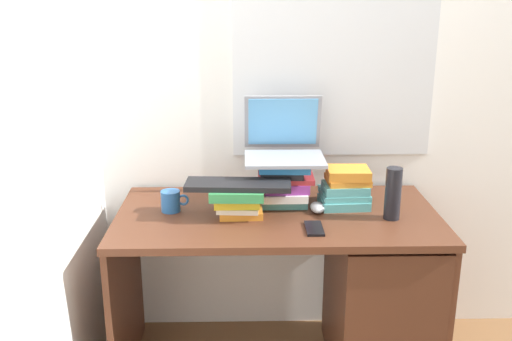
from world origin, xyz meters
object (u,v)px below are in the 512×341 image
object	(u,v)px
water_bottle	(393,194)
cell_phone	(314,228)
desk	(355,287)
book_stack_keyboard_riser	(238,200)
computer_mouse	(317,207)
mug	(171,201)
book_stack_side	(346,188)
book_stack_tall	(284,183)
keyboard	(238,185)
laptop	(284,143)

from	to	relation	value
water_bottle	cell_phone	world-z (taller)	water_bottle
desk	book_stack_keyboard_riser	size ratio (longest dim) A/B	6.03
computer_mouse	mug	bearing A→B (deg)	178.19
book_stack_side	mug	size ratio (longest dim) A/B	1.82
desk	cell_phone	size ratio (longest dim) A/B	9.73
computer_mouse	book_stack_tall	bearing A→B (deg)	146.75
book_stack_tall	mug	size ratio (longest dim) A/B	2.08
desk	computer_mouse	bearing A→B (deg)	167.44
water_bottle	cell_phone	bearing A→B (deg)	-161.63
book_stack_tall	cell_phone	size ratio (longest dim) A/B	1.77
cell_phone	keyboard	bearing A→B (deg)	154.38
desk	laptop	xyz separation A→B (m)	(-0.30, 0.19, 0.59)
mug	laptop	bearing A→B (deg)	15.82
book_stack_tall	cell_phone	xyz separation A→B (m)	(0.10, -0.28, -0.09)
book_stack_tall	book_stack_side	world-z (taller)	book_stack_tall
book_stack_side	water_bottle	bearing A→B (deg)	-42.96
desk	keyboard	bearing A→B (deg)	-178.50
cell_phone	laptop	bearing A→B (deg)	105.86
desk	cell_phone	world-z (taller)	cell_phone
computer_mouse	water_bottle	xyz separation A→B (m)	(0.29, -0.08, 0.09)
book_stack_side	computer_mouse	bearing A→B (deg)	-151.58
laptop	keyboard	distance (m)	0.30
book_stack_keyboard_riser	laptop	world-z (taller)	laptop
desk	laptop	distance (m)	0.68
book_stack_keyboard_riser	book_stack_tall	bearing A→B (deg)	34.60
computer_mouse	book_stack_side	bearing A→B (deg)	28.42
desk	mug	bearing A→B (deg)	175.85
keyboard	book_stack_keyboard_riser	bearing A→B (deg)	110.54
book_stack_keyboard_riser	book_stack_side	xyz separation A→B (m)	(0.45, 0.11, 0.01)
keyboard	water_bottle	size ratio (longest dim) A/B	1.98
cell_phone	book_stack_tall	bearing A→B (deg)	109.74
desk	water_bottle	world-z (taller)	water_bottle
book_stack_side	cell_phone	world-z (taller)	book_stack_side
cell_phone	desk	bearing A→B (deg)	37.26
desk	laptop	size ratio (longest dim) A/B	3.97
desk	cell_phone	bearing A→B (deg)	-142.78
book_stack_keyboard_riser	keyboard	xyz separation A→B (m)	(0.00, -0.01, 0.06)
book_stack_side	keyboard	size ratio (longest dim) A/B	0.50
book_stack_side	keyboard	xyz separation A→B (m)	(-0.45, -0.12, 0.06)
desk	book_stack_tall	world-z (taller)	book_stack_tall
book_stack_keyboard_riser	mug	size ratio (longest dim) A/B	1.89
book_stack_keyboard_riser	mug	world-z (taller)	book_stack_keyboard_riser
keyboard	water_bottle	distance (m)	0.62
book_stack_side	computer_mouse	distance (m)	0.16
computer_mouse	cell_phone	bearing A→B (deg)	-100.69
laptop	book_stack_tall	bearing A→B (deg)	-92.31
desk	book_stack_side	size ratio (longest dim) A/B	6.28
water_bottle	mug	bearing A→B (deg)	173.52
laptop	mug	bearing A→B (deg)	-164.18
keyboard	desk	bearing A→B (deg)	4.83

